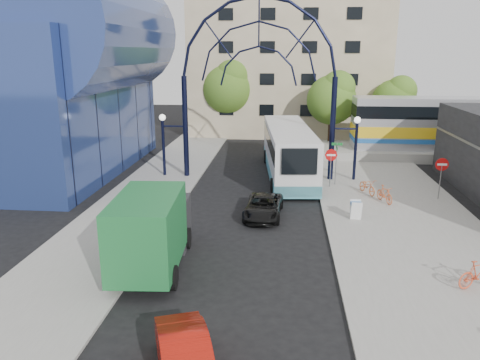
# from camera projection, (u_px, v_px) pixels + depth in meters

# --- Properties ---
(ground) EXTENTS (120.00, 120.00, 0.00)m
(ground) POSITION_uv_depth(u_px,v_px,m) (237.00, 267.00, 19.22)
(ground) COLOR black
(ground) RESTS_ON ground
(sidewalk_east) EXTENTS (8.00, 56.00, 0.12)m
(sidewalk_east) POSITION_uv_depth(u_px,v_px,m) (412.00, 236.00, 22.31)
(sidewalk_east) COLOR gray
(sidewalk_east) RESTS_ON ground
(plaza_west) EXTENTS (5.00, 50.00, 0.12)m
(plaza_west) POSITION_uv_depth(u_px,v_px,m) (130.00, 213.00, 25.56)
(plaza_west) COLOR gray
(plaza_west) RESTS_ON ground
(gateway_arch) EXTENTS (13.64, 0.44, 12.10)m
(gateway_arch) POSITION_uv_depth(u_px,v_px,m) (259.00, 52.00, 30.40)
(gateway_arch) COLOR black
(gateway_arch) RESTS_ON ground
(stop_sign) EXTENTS (0.80, 0.07, 2.50)m
(stop_sign) POSITION_uv_depth(u_px,v_px,m) (331.00, 159.00, 29.78)
(stop_sign) COLOR slate
(stop_sign) RESTS_ON sidewalk_east
(do_not_enter_sign) EXTENTS (0.76, 0.07, 2.48)m
(do_not_enter_sign) POSITION_uv_depth(u_px,v_px,m) (442.00, 169.00, 27.29)
(do_not_enter_sign) COLOR slate
(do_not_enter_sign) RESTS_ON sidewalk_east
(street_name_sign) EXTENTS (0.70, 0.70, 2.80)m
(street_name_sign) POSITION_uv_depth(u_px,v_px,m) (336.00, 155.00, 30.28)
(street_name_sign) COLOR slate
(street_name_sign) RESTS_ON sidewalk_east
(sandwich_board) EXTENTS (0.55, 0.61, 0.99)m
(sandwich_board) POSITION_uv_depth(u_px,v_px,m) (356.00, 208.00, 24.25)
(sandwich_board) COLOR white
(sandwich_board) RESTS_ON sidewalk_east
(transit_hall) EXTENTS (16.50, 18.00, 14.50)m
(transit_hall) POSITION_uv_depth(u_px,v_px,m) (45.00, 79.00, 33.25)
(transit_hall) COLOR navy
(transit_hall) RESTS_ON ground
(apartment_block) EXTENTS (20.00, 12.10, 14.00)m
(apartment_block) POSITION_uv_depth(u_px,v_px,m) (288.00, 67.00, 50.76)
(apartment_block) COLOR tan
(apartment_block) RESTS_ON ground
(tree_north_a) EXTENTS (4.48, 4.48, 7.00)m
(tree_north_a) POSITION_uv_depth(u_px,v_px,m) (333.00, 97.00, 42.33)
(tree_north_a) COLOR #382314
(tree_north_a) RESTS_ON ground
(tree_north_b) EXTENTS (5.12, 5.12, 8.00)m
(tree_north_b) POSITION_uv_depth(u_px,v_px,m) (229.00, 86.00, 46.91)
(tree_north_b) COLOR #382314
(tree_north_b) RESTS_ON ground
(tree_north_c) EXTENTS (4.16, 4.16, 6.50)m
(tree_north_c) POSITION_uv_depth(u_px,v_px,m) (396.00, 99.00, 43.79)
(tree_north_c) COLOR #382314
(tree_north_c) RESTS_ON ground
(city_bus) EXTENTS (3.96, 12.89, 3.49)m
(city_bus) POSITION_uv_depth(u_px,v_px,m) (288.00, 150.00, 33.04)
(city_bus) COLOR silver
(city_bus) RESTS_ON ground
(green_truck) EXTENTS (2.82, 6.55, 3.24)m
(green_truck) POSITION_uv_depth(u_px,v_px,m) (153.00, 229.00, 18.99)
(green_truck) COLOR black
(green_truck) RESTS_ON ground
(black_suv) EXTENTS (2.14, 4.22, 1.14)m
(black_suv) POSITION_uv_depth(u_px,v_px,m) (264.00, 207.00, 24.97)
(black_suv) COLOR black
(black_suv) RESTS_ON ground
(red_sedan) EXTENTS (2.60, 4.09, 1.27)m
(red_sedan) POSITION_uv_depth(u_px,v_px,m) (186.00, 360.00, 12.44)
(red_sedan) COLOR #9A1209
(red_sedan) RESTS_ON ground
(bike_near_a) EXTENTS (1.20, 1.90, 0.94)m
(bike_near_a) POSITION_uv_depth(u_px,v_px,m) (367.00, 186.00, 28.70)
(bike_near_a) COLOR #D25F2A
(bike_near_a) RESTS_ON sidewalk_east
(bike_near_b) EXTENTS (1.00, 1.69, 0.98)m
(bike_near_b) POSITION_uv_depth(u_px,v_px,m) (385.00, 194.00, 27.01)
(bike_near_b) COLOR orange
(bike_near_b) RESTS_ON sidewalk_east
(bike_far_b) EXTENTS (1.87, 1.24, 1.10)m
(bike_far_b) POSITION_uv_depth(u_px,v_px,m) (479.00, 273.00, 17.22)
(bike_far_b) COLOR #CB4828
(bike_far_b) RESTS_ON sidewalk_east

